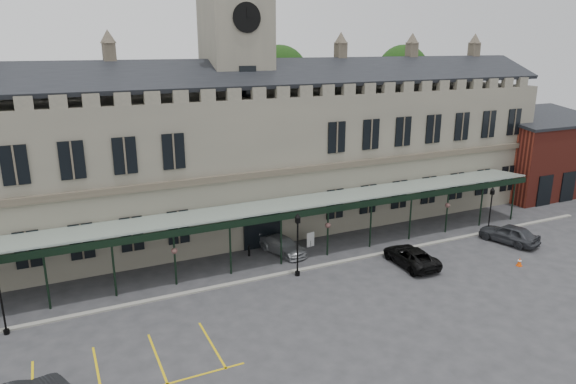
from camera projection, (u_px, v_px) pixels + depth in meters
name	position (u px, v px, depth m)	size (l,w,h in m)	color
ground	(328.00, 306.00, 32.63)	(140.00, 140.00, 0.00)	#2F2F32
station_building	(239.00, 158.00, 44.64)	(60.00, 10.36, 17.30)	#6B6659
clock_tower	(237.00, 80.00, 42.87)	(5.60, 5.60, 24.80)	#6B6659
canopy	(280.00, 233.00, 38.44)	(50.00, 4.10, 4.30)	#8C9E93
brick_annex	(539.00, 156.00, 56.70)	(12.40, 8.36, 9.23)	maroon
kerb	(291.00, 272.00, 37.38)	(60.00, 0.40, 0.12)	gray
parking_markings	(99.00, 378.00, 25.57)	(16.00, 6.00, 0.01)	gold
tree_behind_mid	(280.00, 76.00, 54.06)	(6.00, 6.00, 16.00)	#332314
tree_behind_right	(403.00, 72.00, 60.64)	(6.00, 6.00, 16.00)	#332314
lamp_post_left	(0.00, 294.00, 28.80)	(0.40, 0.40, 4.24)	black
lamp_post_mid	(298.00, 239.00, 36.18)	(0.45, 0.45, 4.72)	black
lamp_post_right	(491.00, 207.00, 44.03)	(0.41, 0.41, 4.36)	black
traffic_cone	(519.00, 262.00, 38.46)	(0.41, 0.41, 0.65)	#EB4807
sign_board	(311.00, 240.00, 42.06)	(0.71, 0.14, 1.22)	black
bollard_left	(249.00, 251.00, 40.23)	(0.16, 0.16, 0.88)	black
bollard_right	(310.00, 238.00, 42.89)	(0.15, 0.15, 0.87)	black
car_taxi	(283.00, 245.00, 40.72)	(1.85, 4.55, 1.32)	#94969B
car_van	(411.00, 256.00, 38.53)	(2.33, 5.04, 1.40)	black
car_right_a	(509.00, 234.00, 42.79)	(1.93, 4.80, 1.64)	#323438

